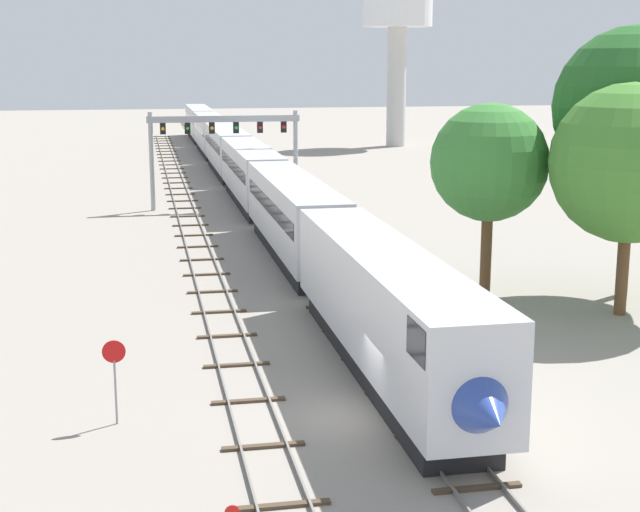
% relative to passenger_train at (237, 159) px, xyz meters
% --- Properties ---
extents(ground_plane, '(400.00, 400.00, 0.00)m').
position_rel_passenger_train_xyz_m(ground_plane, '(-2.00, -58.30, -2.61)').
color(ground_plane, gray).
extents(track_main, '(2.60, 200.00, 0.16)m').
position_rel_passenger_train_xyz_m(track_main, '(0.00, 1.70, -2.54)').
color(track_main, slate).
rests_on(track_main, ground).
extents(track_near, '(2.60, 160.00, 0.16)m').
position_rel_passenger_train_xyz_m(track_near, '(-5.50, -18.30, -2.54)').
color(track_near, slate).
rests_on(track_near, ground).
extents(passenger_train, '(3.04, 129.08, 4.80)m').
position_rel_passenger_train_xyz_m(passenger_train, '(0.00, 0.00, 0.00)').
color(passenger_train, silver).
rests_on(passenger_train, ground).
extents(signal_gantry, '(12.10, 0.49, 7.77)m').
position_rel_passenger_train_xyz_m(signal_gantry, '(-2.25, -12.68, 3.13)').
color(signal_gantry, '#999BA0').
rests_on(signal_gantry, ground).
extents(water_tower, '(9.55, 9.55, 22.05)m').
position_rel_passenger_train_xyz_m(water_tower, '(25.93, 37.83, 14.58)').
color(water_tower, beige).
rests_on(water_tower, ground).
extents(stop_sign, '(0.76, 0.08, 2.88)m').
position_rel_passenger_train_xyz_m(stop_sign, '(-10.00, -57.45, -0.74)').
color(stop_sign, gray).
rests_on(stop_sign, ground).
extents(trackside_tree_left, '(5.85, 5.85, 9.75)m').
position_rel_passenger_train_xyz_m(trackside_tree_left, '(8.01, -43.74, 4.18)').
color(trackside_tree_left, brown).
rests_on(trackside_tree_left, ground).
extents(trackside_tree_mid, '(7.34, 7.34, 10.83)m').
position_rel_passenger_train_xyz_m(trackside_tree_mid, '(13.07, -48.14, 4.53)').
color(trackside_tree_mid, brown).
rests_on(trackside_tree_mid, ground).
extents(trackside_tree_right, '(7.95, 7.95, 13.47)m').
position_rel_passenger_train_xyz_m(trackside_tree_right, '(14.96, -44.85, 6.86)').
color(trackside_tree_right, brown).
rests_on(trackside_tree_right, ground).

